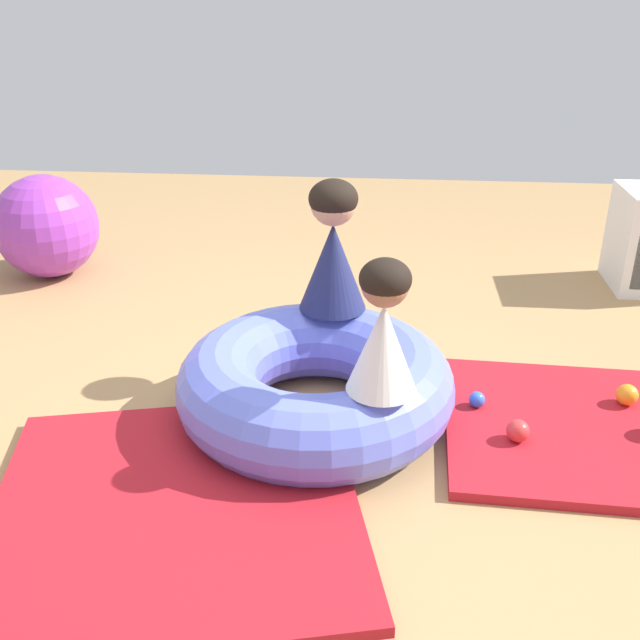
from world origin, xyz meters
The scene contains 10 objects.
ground_plane centered at (0.00, 0.00, 0.00)m, with size 8.00×8.00×0.00m, color tan.
gym_mat_far_right centered at (1.30, 0.08, 0.02)m, with size 1.32×0.95×0.04m, color #B21923.
gym_mat_near_left centered at (-0.28, -0.50, 0.02)m, with size 1.19×1.19×0.04m, color #B21923.
inflatable_cushion centered at (0.12, 0.10, 0.16)m, with size 1.08×1.08×0.32m, color #6070E5.
child_in_white centered at (0.38, -0.19, 0.55)m, with size 0.34×0.34×0.47m.
child_in_navy centered at (0.16, 0.48, 0.59)m, with size 0.29×0.29×0.55m.
play_ball_orange centered at (1.36, 0.26, 0.08)m, with size 0.09×0.09×0.09m, color orange.
play_ball_blue centered at (0.76, 0.18, 0.07)m, with size 0.06×0.06×0.06m, color blue.
play_ball_red centered at (0.89, -0.04, 0.08)m, with size 0.09×0.09×0.09m, color red.
exercise_ball_large centered at (-1.59, 1.51, 0.30)m, with size 0.60×0.60×0.60m, color purple.
Camera 1 is at (0.36, -2.31, 1.58)m, focal length 40.23 mm.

